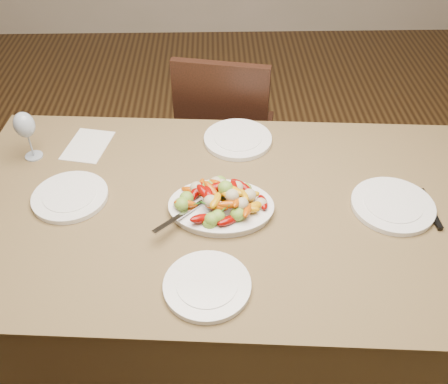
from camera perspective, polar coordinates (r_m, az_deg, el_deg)
name	(u,v)px	position (r m, az deg, el deg)	size (l,w,h in m)	color
floor	(236,312)	(2.33, 1.41, -13.54)	(6.00, 6.00, 0.00)	#3B2612
dining_table	(224,277)	(1.97, 0.00, -9.64)	(1.84, 1.04, 0.76)	brown
chair_far	(228,132)	(2.52, 0.41, 6.83)	(0.42, 0.42, 0.95)	black
serving_platter	(221,208)	(1.66, -0.34, -1.88)	(0.34, 0.25, 0.02)	white
roasted_vegetables	(221,196)	(1.62, -0.35, -0.42)	(0.28, 0.19, 0.09)	#730502
serving_spoon	(200,207)	(1.61, -2.72, -1.77)	(0.28, 0.06, 0.03)	#9EA0A8
plate_left	(70,197)	(1.79, -17.17, -0.53)	(0.26, 0.26, 0.02)	white
plate_right	(393,206)	(1.77, 18.72, -1.47)	(0.28, 0.28, 0.02)	white
plate_far	(238,139)	(1.97, 1.59, 6.03)	(0.27, 0.27, 0.02)	white
plate_near	(207,286)	(1.45, -1.94, -10.66)	(0.25, 0.25, 0.02)	white
wine_glass	(27,134)	(1.97, -21.57, 6.15)	(0.08, 0.08, 0.20)	#8C99A5
menu_card	(88,145)	(2.02, -15.30, 5.16)	(0.15, 0.21, 0.00)	silver
table_knife	(431,211)	(1.80, 22.62, -1.98)	(0.02, 0.20, 0.01)	#9EA0A8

